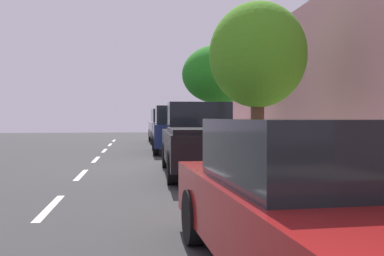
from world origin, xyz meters
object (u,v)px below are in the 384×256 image
object	(u,v)px
parked_pickup_black_second	(202,141)
street_tree_far_end	(218,75)
parked_sedan_red_nearest	(307,201)
parked_suv_dark_blue_mid	(175,129)
bicycle_at_curb	(213,155)
street_tree_mid_block	(258,56)
cyclist_with_backpack	(223,133)
fire_hydrant	(354,183)
parked_suv_silver_far	(166,125)

from	to	relation	value
parked_pickup_black_second	street_tree_far_end	bearing A→B (deg)	76.50
parked_sedan_red_nearest	parked_pickup_black_second	bearing A→B (deg)	88.78
parked_suv_dark_blue_mid	bicycle_at_curb	size ratio (longest dim) A/B	3.35
street_tree_mid_block	cyclist_with_backpack	bearing A→B (deg)	-141.07
parked_pickup_black_second	cyclist_with_backpack	distance (m)	1.16
parked_suv_dark_blue_mid	bicycle_at_curb	xyz separation A→B (m)	(0.62, -5.88, -0.63)
fire_hydrant	cyclist_with_backpack	bearing A→B (deg)	96.00
parked_suv_silver_far	bicycle_at_curb	world-z (taller)	parked_suv_silver_far
bicycle_at_curb	cyclist_with_backpack	world-z (taller)	cyclist_with_backpack
parked_sedan_red_nearest	fire_hydrant	xyz separation A→B (m)	(1.60, 2.18, -0.19)
bicycle_at_curb	street_tree_mid_block	distance (m)	3.50
parked_sedan_red_nearest	parked_suv_silver_far	xyz separation A→B (m)	(0.16, 22.09, 0.27)
cyclist_with_backpack	parked_suv_dark_blue_mid	bearing A→B (deg)	97.57
parked_suv_dark_blue_mid	cyclist_with_backpack	xyz separation A→B (m)	(0.84, -6.34, 0.04)
parked_sedan_red_nearest	cyclist_with_backpack	distance (m)	8.67
cyclist_with_backpack	fire_hydrant	xyz separation A→B (m)	(0.68, -6.43, -0.51)
bicycle_at_curb	street_tree_mid_block	bearing A→B (deg)	21.35
cyclist_with_backpack	street_tree_far_end	size ratio (longest dim) A/B	0.37
parked_pickup_black_second	parked_suv_dark_blue_mid	world-z (taller)	parked_suv_dark_blue_mid
parked_suv_dark_blue_mid	cyclist_with_backpack	size ratio (longest dim) A/B	2.71
parked_suv_dark_blue_mid	street_tree_far_end	bearing A→B (deg)	33.79
street_tree_mid_block	street_tree_far_end	bearing A→B (deg)	90.00
bicycle_at_curb	cyclist_with_backpack	size ratio (longest dim) A/B	0.81
parked_pickup_black_second	parked_suv_dark_blue_mid	distance (m)	7.20
parked_pickup_black_second	cyclist_with_backpack	size ratio (longest dim) A/B	3.06
parked_sedan_red_nearest	cyclist_with_backpack	xyz separation A→B (m)	(0.92, 8.61, 0.32)
cyclist_with_backpack	street_tree_mid_block	world-z (taller)	street_tree_mid_block
fire_hydrant	parked_suv_silver_far	bearing A→B (deg)	94.13
parked_suv_dark_blue_mid	street_tree_mid_block	distance (m)	6.21
parked_sedan_red_nearest	parked_suv_silver_far	bearing A→B (deg)	89.58
parked_suv_silver_far	street_tree_far_end	world-z (taller)	street_tree_far_end
street_tree_mid_block	parked_suv_silver_far	bearing A→B (deg)	99.51
fire_hydrant	street_tree_far_end	bearing A→B (deg)	87.41
parked_sedan_red_nearest	cyclist_with_backpack	world-z (taller)	cyclist_with_backpack
parked_suv_silver_far	parked_suv_dark_blue_mid	bearing A→B (deg)	-90.66
fire_hydrant	parked_suv_dark_blue_mid	bearing A→B (deg)	96.78
parked_suv_silver_far	street_tree_far_end	distance (m)	6.55
parked_suv_dark_blue_mid	fire_hydrant	bearing A→B (deg)	-83.22
cyclist_with_backpack	street_tree_mid_block	distance (m)	2.94
street_tree_far_end	parked_suv_dark_blue_mid	bearing A→B (deg)	-146.21
parked_sedan_red_nearest	street_tree_mid_block	world-z (taller)	street_tree_mid_block
parked_sedan_red_nearest	street_tree_mid_block	size ratio (longest dim) A/B	0.89
cyclist_with_backpack	street_tree_mid_block	size ratio (longest dim) A/B	0.35
parked_sedan_red_nearest	bicycle_at_curb	xyz separation A→B (m)	(0.70, 9.07, -0.36)
bicycle_at_curb	parked_pickup_black_second	bearing A→B (deg)	-112.08
parked_pickup_black_second	street_tree_far_end	distance (m)	9.27
parked_pickup_black_second	bicycle_at_curb	size ratio (longest dim) A/B	3.78
parked_sedan_red_nearest	cyclist_with_backpack	size ratio (longest dim) A/B	2.57
street_tree_mid_block	parked_pickup_black_second	bearing A→B (deg)	-137.16
bicycle_at_curb	street_tree_far_end	bearing A→B (deg)	78.13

